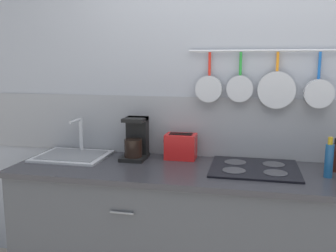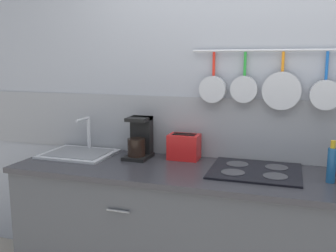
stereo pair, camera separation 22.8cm
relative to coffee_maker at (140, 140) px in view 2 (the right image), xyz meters
The scene contains 8 objects.
wall_back 0.89m from the coffee_maker, 12.45° to the left, with size 7.20×0.16×2.60m.
cabinet_base 1.03m from the coffee_maker, 12.24° to the right, with size 3.06×0.63×0.85m.
countertop 0.86m from the coffee_maker, 12.24° to the right, with size 3.10×0.65×0.03m.
sink_basin 0.45m from the coffee_maker, behind, with size 0.48×0.40×0.25m.
coffee_maker is the anchor object (origin of this frame).
toaster 0.31m from the coffee_maker, ahead, with size 0.22×0.15×0.17m.
cooktop 0.81m from the coffee_maker, ahead, with size 0.53×0.47×0.01m.
bottle_cooking_wine 1.22m from the coffee_maker, ahead, with size 0.05×0.05×0.23m.
Camera 2 is at (0.14, -2.15, 1.54)m, focal length 40.00 mm.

